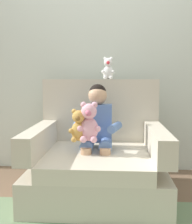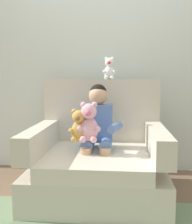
% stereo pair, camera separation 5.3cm
% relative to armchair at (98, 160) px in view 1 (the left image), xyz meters
% --- Properties ---
extents(ground_plane, '(8.00, 8.00, 0.00)m').
position_rel_armchair_xyz_m(ground_plane, '(0.00, -0.06, -0.31)').
color(ground_plane, brown).
extents(back_wall, '(6.00, 0.10, 2.60)m').
position_rel_armchair_xyz_m(back_wall, '(0.00, 0.77, 0.99)').
color(back_wall, silver).
rests_on(back_wall, ground).
extents(armchair, '(1.15, 1.04, 1.03)m').
position_rel_armchair_xyz_m(armchair, '(0.00, 0.00, 0.00)').
color(armchair, beige).
rests_on(armchair, ground).
extents(seated_child, '(0.45, 0.39, 0.82)m').
position_rel_armchair_xyz_m(seated_child, '(-0.01, 0.04, 0.31)').
color(seated_child, '#597AB7').
rests_on(seated_child, armchair).
extents(plush_honey, '(0.16, 0.13, 0.27)m').
position_rel_armchair_xyz_m(plush_honey, '(-0.15, -0.16, 0.33)').
color(plush_honey, gold).
rests_on(plush_honey, armchair).
extents(plush_pink, '(0.20, 0.16, 0.33)m').
position_rel_armchair_xyz_m(plush_pink, '(-0.07, -0.16, 0.36)').
color(plush_pink, '#EAA8BC').
rests_on(plush_pink, armchair).
extents(plush_white_on_backrest, '(0.13, 0.11, 0.22)m').
position_rel_armchair_xyz_m(plush_white_on_backrest, '(0.08, 0.38, 0.82)').
color(plush_white_on_backrest, white).
rests_on(plush_white_on_backrest, armchair).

